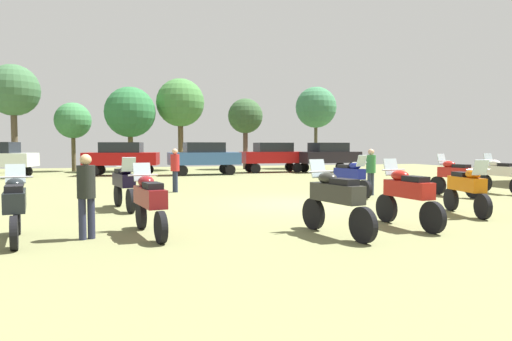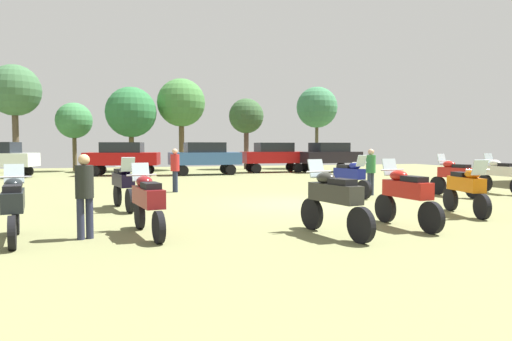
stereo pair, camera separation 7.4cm
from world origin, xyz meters
TOP-DOWN VIEW (x-y plane):
  - ground_plane at (0.00, 0.00)m, footprint 44.00×52.00m
  - motorcycle_1 at (-6.93, -3.81)m, footprint 0.71×2.13m
  - motorcycle_2 at (2.51, 1.29)m, footprint 0.76×2.15m
  - motorcycle_3 at (-5.06, 0.09)m, footprint 0.77×2.19m
  - motorcycle_4 at (3.57, -3.23)m, footprint 0.68×2.12m
  - motorcycle_5 at (-0.89, -4.85)m, footprint 0.75×2.22m
  - motorcycle_6 at (6.19, 0.49)m, footprint 0.73×2.18m
  - motorcycle_8 at (-4.48, -3.86)m, footprint 0.74×2.22m
  - motorcycle_9 at (1.03, -4.41)m, footprint 0.62×2.17m
  - motorcycle_10 at (8.54, 0.91)m, footprint 0.62×2.26m
  - car_2 at (-5.51, 15.24)m, footprint 4.55×2.53m
  - car_3 at (-0.61, 14.67)m, footprint 4.40×2.06m
  - car_4 at (4.28, 16.07)m, footprint 4.36×1.95m
  - car_5 at (7.99, 15.35)m, footprint 4.53×2.47m
  - person_1 at (-3.25, 4.58)m, footprint 0.42×0.42m
  - person_2 at (3.48, 1.56)m, footprint 0.46×0.46m
  - person_3 at (-5.66, -3.94)m, footprint 0.45×0.45m
  - tree_1 at (-8.90, 20.99)m, footprint 2.51×2.51m
  - tree_3 at (9.16, 20.40)m, footprint 3.23×3.23m
  - tree_4 at (-5.02, 19.64)m, footprint 3.49×3.49m
  - tree_5 at (3.46, 20.63)m, footprint 2.65×2.65m
  - tree_6 at (-12.40, 19.90)m, footprint 3.36×3.36m
  - tree_7 at (-1.47, 20.51)m, footprint 3.51×3.51m

SIDE VIEW (x-z plane):
  - ground_plane at x=0.00m, z-range 0.00..0.02m
  - motorcycle_1 at x=-6.93m, z-range 0.01..1.44m
  - motorcycle_8 at x=-4.48m, z-range 0.01..1.45m
  - motorcycle_4 at x=3.57m, z-range 0.01..1.46m
  - motorcycle_2 at x=2.51m, z-range 0.01..1.49m
  - motorcycle_3 at x=-5.06m, z-range 0.01..1.50m
  - motorcycle_9 at x=1.03m, z-range 0.00..1.50m
  - motorcycle_6 at x=6.19m, z-range 0.01..1.51m
  - motorcycle_10 at x=8.54m, z-range 0.01..1.51m
  - motorcycle_5 at x=-0.89m, z-range 0.01..1.52m
  - person_3 at x=-5.66m, z-range 0.15..1.79m
  - person_2 at x=3.48m, z-range 0.16..1.84m
  - person_1 at x=-3.25m, z-range 0.16..1.84m
  - car_2 at x=-5.51m, z-range 0.19..2.19m
  - car_3 at x=-0.61m, z-range 0.19..2.19m
  - car_4 at x=4.28m, z-range 0.19..2.19m
  - car_5 at x=7.99m, z-range 0.19..2.19m
  - tree_1 at x=-8.90m, z-range 1.15..5.96m
  - tree_5 at x=3.46m, z-range 1.34..6.73m
  - tree_4 at x=-5.02m, z-range 1.19..7.06m
  - tree_3 at x=9.16m, z-range 1.60..8.05m
  - tree_7 at x=-1.47m, z-range 1.58..8.28m
  - tree_6 at x=-12.40m, z-range 1.84..8.96m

